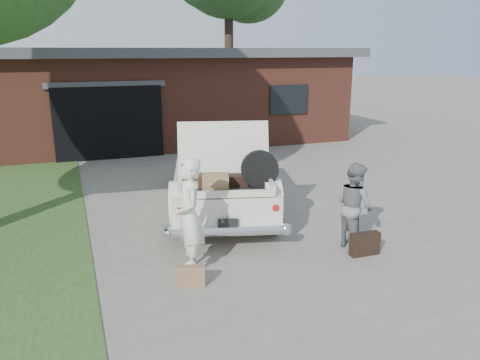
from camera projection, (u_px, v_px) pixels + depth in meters
name	position (u px, v px, depth m)	size (l,w,h in m)	color
ground	(253.00, 253.00, 7.71)	(90.00, 90.00, 0.00)	gray
house	(166.00, 92.00, 17.95)	(12.80, 7.80, 3.30)	brown
sedan	(220.00, 174.00, 9.84)	(3.10, 5.25, 2.02)	silver
woman_left	(189.00, 217.00, 6.84)	(0.64, 0.42, 1.76)	white
woman_right	(354.00, 206.00, 7.78)	(0.71, 0.55, 1.46)	slate
suitcase_left	(191.00, 276.00, 6.61)	(0.39, 0.12, 0.30)	#92694A
suitcase_right	(365.00, 244.00, 7.61)	(0.49, 0.16, 0.38)	black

